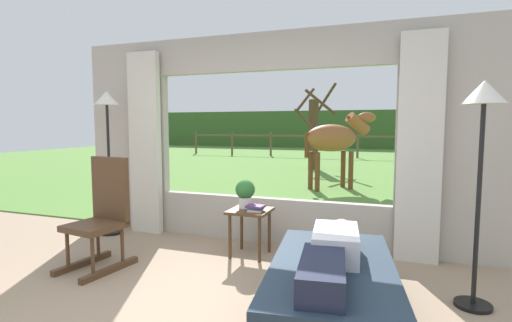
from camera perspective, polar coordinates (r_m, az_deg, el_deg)
name	(u,v)px	position (r m, az deg, el deg)	size (l,w,h in m)	color
back_wall_with_window	(269,141)	(4.65, 1.91, 2.94)	(5.20, 0.12, 2.55)	#ADA599
curtain_panel_left	(145,144)	(5.30, -16.28, 2.49)	(0.44, 0.10, 2.40)	beige
curtain_panel_right	(419,149)	(4.30, 23.30, 1.66)	(0.44, 0.10, 2.40)	beige
outdoor_pasture_lawn	(353,162)	(15.45, 14.35, -0.17)	(36.00, 21.68, 0.02)	#568438
distant_hill_ridge	(369,129)	(25.20, 16.52, 4.55)	(36.00, 2.00, 2.40)	#385C29
recliner_sofa	(332,290)	(3.06, 11.31, -18.38)	(1.11, 1.80, 0.42)	black
reclining_person	(332,252)	(2.90, 11.28, -13.27)	(0.41, 1.44, 0.22)	silver
rocking_chair	(103,214)	(4.21, -22.00, -7.36)	(0.55, 0.74, 1.12)	#4C331E
side_table	(250,218)	(4.25, -0.90, -8.50)	(0.44, 0.44, 0.52)	#4C331E
potted_plant	(245,192)	(4.28, -1.63, -4.63)	(0.22, 0.22, 0.32)	silver
book_stack	(256,208)	(4.14, -0.07, -7.05)	(0.20, 0.16, 0.06)	beige
floor_lamp_left	(107,119)	(5.35, -21.38, 5.87)	(0.32, 0.32, 1.89)	black
floor_lamp_right	(483,126)	(3.39, 30.83, 4.57)	(0.32, 0.32, 1.79)	black
horse	(335,139)	(8.67, 11.69, 3.31)	(1.62, 1.41, 1.73)	brown
pasture_tree	(314,130)	(12.62, 8.62, 4.59)	(1.40, 1.49, 2.78)	#4C3823
pasture_fence_line	(358,142)	(17.29, 14.99, 2.83)	(16.10, 0.10, 1.10)	brown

